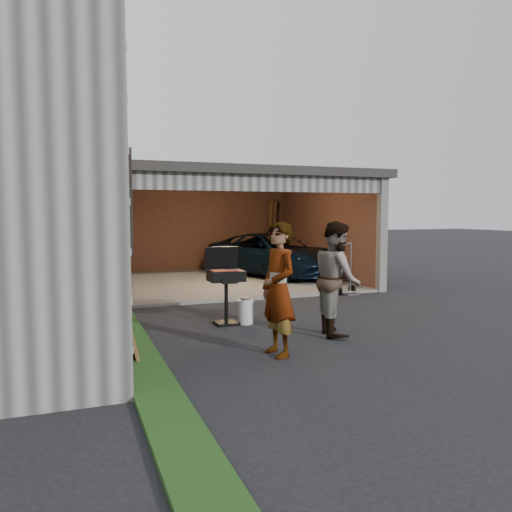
# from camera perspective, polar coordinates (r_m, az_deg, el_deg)

# --- Properties ---
(ground) EXTENTS (80.00, 80.00, 0.00)m
(ground) POSITION_cam_1_polar(r_m,az_deg,el_deg) (7.40, 4.63, -9.84)
(ground) COLOR black
(ground) RESTS_ON ground
(groundcover_strip) EXTENTS (0.50, 8.00, 0.06)m
(groundcover_strip) POSITION_cam_1_polar(r_m,az_deg,el_deg) (5.83, -11.89, -13.74)
(groundcover_strip) COLOR #193814
(groundcover_strip) RESTS_ON ground
(garage) EXTENTS (6.80, 6.30, 2.90)m
(garage) POSITION_cam_1_polar(r_m,az_deg,el_deg) (13.80, -4.52, 4.88)
(garage) COLOR #605E59
(garage) RESTS_ON ground
(minivan) EXTENTS (3.51, 4.86, 1.23)m
(minivan) POSITION_cam_1_polar(r_m,az_deg,el_deg) (14.53, 1.97, -0.05)
(minivan) COLOR black
(minivan) RESTS_ON ground
(woman) EXTENTS (0.51, 0.70, 1.77)m
(woman) POSITION_cam_1_polar(r_m,az_deg,el_deg) (6.57, 2.58, -3.82)
(woman) COLOR silver
(woman) RESTS_ON ground
(man) EXTENTS (0.87, 1.00, 1.76)m
(man) POSITION_cam_1_polar(r_m,az_deg,el_deg) (7.81, 9.22, -2.52)
(man) COLOR #4D231E
(man) RESTS_ON ground
(bbq_grill) EXTENTS (0.59, 0.52, 1.31)m
(bbq_grill) POSITION_cam_1_polar(r_m,az_deg,el_deg) (8.45, -3.50, -2.59)
(bbq_grill) COLOR black
(bbq_grill) RESTS_ON ground
(propane_tank) EXTENTS (0.34, 0.34, 0.41)m
(propane_tank) POSITION_cam_1_polar(r_m,az_deg,el_deg) (8.55, -1.21, -6.39)
(propane_tank) COLOR silver
(propane_tank) RESTS_ON ground
(plywood_panel) EXTENTS (0.27, 0.95, 1.05)m
(plywood_panel) POSITION_cam_1_polar(r_m,az_deg,el_deg) (6.79, -14.71, -6.79)
(plywood_panel) COLOR #512C1B
(plywood_panel) RESTS_ON ground
(hand_truck) EXTENTS (0.53, 0.48, 1.21)m
(hand_truck) POSITION_cam_1_polar(r_m,az_deg,el_deg) (11.73, 10.39, -3.23)
(hand_truck) COLOR slate
(hand_truck) RESTS_ON ground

